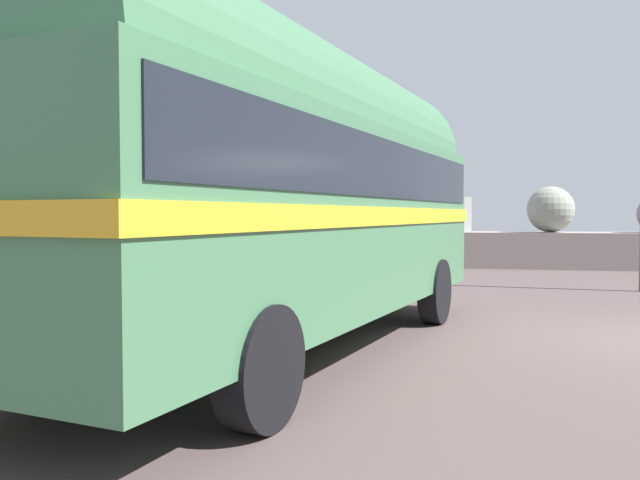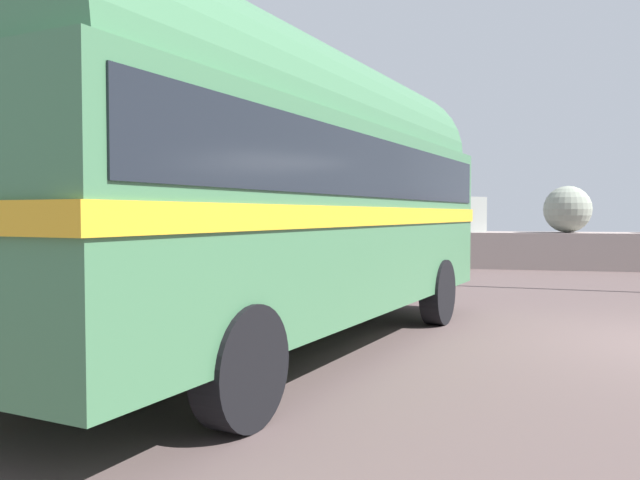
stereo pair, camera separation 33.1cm
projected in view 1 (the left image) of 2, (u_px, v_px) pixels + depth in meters
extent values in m
cube|color=gray|center=(549.00, 250.00, 19.55)|extent=(31.36, 1.80, 1.10)
cube|color=gray|center=(141.00, 219.00, 22.45)|extent=(0.88, 0.80, 0.73)
cube|color=gray|center=(219.00, 217.00, 21.00)|extent=(1.18, 1.15, 0.89)
cube|color=#A28C88|center=(288.00, 212.00, 20.51)|extent=(1.77, 1.77, 1.26)
cube|color=gray|center=(362.00, 217.00, 20.06)|extent=(1.01, 1.08, 0.95)
cube|color=gray|center=(447.00, 215.00, 19.80)|extent=(1.50, 1.50, 1.07)
sphere|color=gray|center=(551.00, 209.00, 19.30)|extent=(1.38, 1.38, 1.38)
cylinder|color=black|center=(301.00, 285.00, 10.46)|extent=(0.50, 1.00, 0.96)
cylinder|color=black|center=(435.00, 291.00, 9.55)|extent=(0.50, 1.00, 0.96)
cylinder|color=black|center=(45.00, 343.00, 5.72)|extent=(0.50, 1.00, 0.96)
cylinder|color=black|center=(261.00, 368.00, 4.81)|extent=(0.50, 1.00, 0.96)
cube|color=#3F724C|center=(288.00, 220.00, 7.59)|extent=(4.29, 8.73, 2.10)
cylinder|color=#3F724C|center=(288.00, 131.00, 7.55)|extent=(4.01, 8.35, 2.20)
cube|color=gold|center=(288.00, 216.00, 7.59)|extent=(4.35, 8.82, 0.20)
cube|color=black|center=(288.00, 171.00, 7.57)|extent=(4.24, 8.41, 0.64)
cube|color=silver|center=(398.00, 267.00, 11.51)|extent=(2.25, 0.69, 0.28)
cylinder|color=black|center=(83.00, 282.00, 10.85)|extent=(0.62, 1.00, 0.96)
cylinder|color=black|center=(177.00, 291.00, 9.66)|extent=(0.62, 1.00, 0.96)
cube|color=silver|center=(200.00, 266.00, 11.64)|extent=(2.17, 1.00, 0.28)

